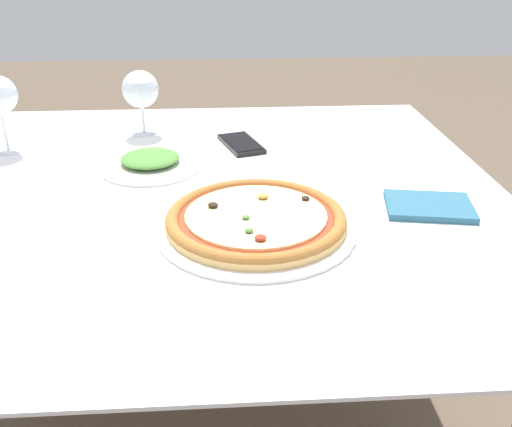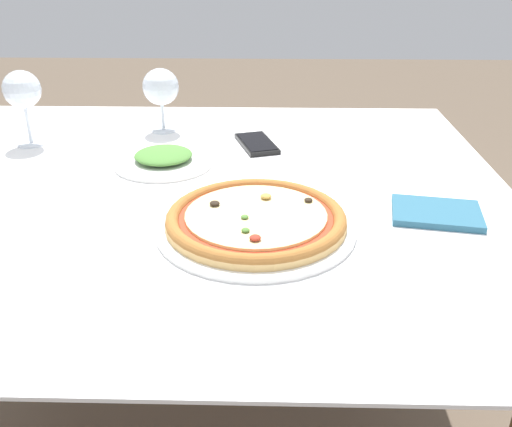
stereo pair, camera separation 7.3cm
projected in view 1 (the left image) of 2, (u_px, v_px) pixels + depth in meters
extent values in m
cube|color=brown|center=(179.00, 201.00, 1.10)|extent=(1.15, 1.02, 0.04)
cube|color=white|center=(179.00, 191.00, 1.09)|extent=(1.25, 1.12, 0.01)
cylinder|color=brown|center=(16.00, 255.00, 1.64)|extent=(0.06, 0.06, 0.70)
cylinder|color=brown|center=(369.00, 244.00, 1.69)|extent=(0.06, 0.06, 0.70)
cylinder|color=white|center=(256.00, 227.00, 0.94)|extent=(0.33, 0.33, 0.01)
cylinder|color=#E0B26B|center=(256.00, 221.00, 0.94)|extent=(0.30, 0.30, 0.01)
torus|color=#A3662D|center=(256.00, 218.00, 0.93)|extent=(0.30, 0.30, 0.02)
cylinder|color=#BC381E|center=(256.00, 217.00, 0.93)|extent=(0.25, 0.25, 0.00)
cylinder|color=beige|center=(256.00, 215.00, 0.93)|extent=(0.23, 0.23, 0.00)
ellipsoid|color=#2D2319|center=(213.00, 205.00, 0.95)|extent=(0.02, 0.02, 0.01)
ellipsoid|color=#A83323|center=(260.00, 238.00, 0.85)|extent=(0.02, 0.02, 0.01)
ellipsoid|color=#4C7A33|center=(249.00, 231.00, 0.87)|extent=(0.01, 0.01, 0.01)
ellipsoid|color=#4C7A33|center=(246.00, 217.00, 0.91)|extent=(0.01, 0.01, 0.01)
ellipsoid|color=#2D2319|center=(306.00, 198.00, 0.98)|extent=(0.01, 0.01, 0.01)
ellipsoid|color=#BC9342|center=(263.00, 196.00, 0.98)|extent=(0.02, 0.02, 0.01)
cylinder|color=silver|center=(9.00, 150.00, 1.28)|extent=(0.07, 0.07, 0.00)
cylinder|color=silver|center=(5.00, 131.00, 1.26)|extent=(0.01, 0.01, 0.09)
cylinder|color=silver|center=(144.00, 133.00, 1.39)|extent=(0.06, 0.06, 0.00)
cylinder|color=silver|center=(143.00, 118.00, 1.38)|extent=(0.01, 0.01, 0.07)
sphere|color=silver|center=(140.00, 89.00, 1.35)|extent=(0.09, 0.09, 0.09)
cube|color=black|center=(241.00, 144.00, 1.31)|extent=(0.11, 0.16, 0.01)
cube|color=black|center=(241.00, 142.00, 1.31)|extent=(0.10, 0.14, 0.00)
cylinder|color=white|center=(151.00, 165.00, 1.19)|extent=(0.21, 0.21, 0.01)
ellipsoid|color=#4C8438|center=(150.00, 158.00, 1.18)|extent=(0.12, 0.12, 0.02)
cube|color=#2D607A|center=(429.00, 206.00, 1.01)|extent=(0.17, 0.13, 0.01)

